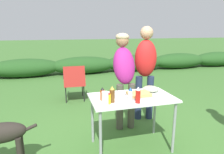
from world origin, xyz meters
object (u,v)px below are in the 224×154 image
at_px(mayo_bottle, 130,95).
at_px(standing_person_in_gray_fleece, 124,70).
at_px(mustard_bottle, 108,98).
at_px(folding_table, 132,102).
at_px(paper_cup_stack, 105,99).
at_px(food_tray, 139,95).
at_px(mixing_bowl, 151,89).
at_px(ketchup_bottle, 138,95).
at_px(hot_sauce_bottle, 103,94).
at_px(camp_chair_green_behind_table, 74,81).
at_px(standing_person_with_beanie, 145,65).
at_px(plate_stack, 115,95).
at_px(beer_bottle, 112,95).

height_order(mayo_bottle, standing_person_in_gray_fleece, standing_person_in_gray_fleece).
distance_m(mustard_bottle, standing_person_in_gray_fleece, 0.95).
distance_m(folding_table, paper_cup_stack, 0.50).
xyz_separation_m(food_tray, mustard_bottle, (-0.46, -0.14, 0.05)).
bearing_deg(mixing_bowl, folding_table, -156.55).
height_order(paper_cup_stack, ketchup_bottle, ketchup_bottle).
xyz_separation_m(paper_cup_stack, hot_sauce_bottle, (0.02, 0.20, -0.01)).
distance_m(ketchup_bottle, camp_chair_green_behind_table, 2.40).
distance_m(mustard_bottle, standing_person_with_beanie, 1.34).
relative_size(folding_table, ketchup_bottle, 5.38).
xyz_separation_m(food_tray, mixing_bowl, (0.25, 0.16, 0.01)).
height_order(plate_stack, mayo_bottle, mayo_bottle).
bearing_deg(hot_sauce_bottle, food_tray, -0.19).
relative_size(food_tray, plate_stack, 1.42).
distance_m(ketchup_bottle, standing_person_with_beanie, 1.19).
distance_m(plate_stack, standing_person_in_gray_fleece, 0.70).
bearing_deg(standing_person_with_beanie, mayo_bottle, -110.74).
relative_size(folding_table, mustard_bottle, 7.30).
height_order(plate_stack, camp_chair_green_behind_table, camp_chair_green_behind_table).
bearing_deg(mustard_bottle, standing_person_in_gray_fleece, 59.37).
height_order(standing_person_with_beanie, camp_chair_green_behind_table, standing_person_with_beanie).
bearing_deg(mixing_bowl, mayo_bottle, -143.52).
bearing_deg(beer_bottle, mustard_bottle, -151.27).
distance_m(mixing_bowl, mustard_bottle, 0.77).
height_order(plate_stack, paper_cup_stack, paper_cup_stack).
height_order(folding_table, plate_stack, plate_stack).
xyz_separation_m(mayo_bottle, standing_person_with_beanie, (0.64, 0.98, 0.17)).
relative_size(food_tray, mustard_bottle, 2.14).
distance_m(hot_sauce_bottle, camp_chair_green_behind_table, 2.12).
xyz_separation_m(hot_sauce_bottle, standing_person_in_gray_fleece, (0.51, 0.67, 0.15)).
relative_size(ketchup_bottle, camp_chair_green_behind_table, 0.25).
distance_m(folding_table, plate_stack, 0.24).
bearing_deg(ketchup_bottle, mustard_bottle, 168.40).
height_order(folding_table, paper_cup_stack, paper_cup_stack).
bearing_deg(folding_table, hot_sauce_bottle, -178.27).
relative_size(beer_bottle, standing_person_with_beanie, 0.12).
bearing_deg(food_tray, mixing_bowl, 32.83).
distance_m(mayo_bottle, hot_sauce_bottle, 0.35).
bearing_deg(standing_person_in_gray_fleece, hot_sauce_bottle, -125.77).
bearing_deg(mixing_bowl, paper_cup_stack, -154.58).
bearing_deg(standing_person_in_gray_fleece, mustard_bottle, -118.94).
relative_size(food_tray, standing_person_with_beanie, 0.19).
distance_m(paper_cup_stack, ketchup_bottle, 0.41).
height_order(paper_cup_stack, standing_person_in_gray_fleece, standing_person_in_gray_fleece).
height_order(food_tray, mayo_bottle, mayo_bottle).
relative_size(mixing_bowl, camp_chair_green_behind_table, 0.27).
relative_size(mixing_bowl, mayo_bottle, 1.23).
height_order(food_tray, mixing_bowl, mixing_bowl).
distance_m(plate_stack, mayo_bottle, 0.28).
relative_size(food_tray, paper_cup_stack, 1.88).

